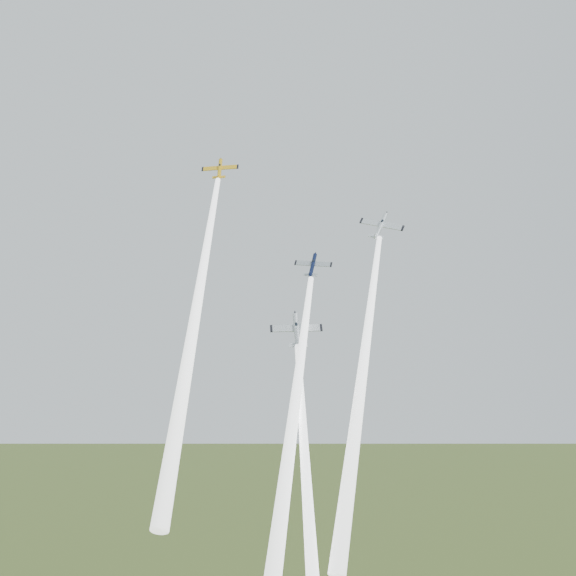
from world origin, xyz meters
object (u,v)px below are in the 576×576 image
object	(u,v)px
plane_navy	(313,265)
plane_silver_low	(297,330)
plane_yellow	(220,169)
plane_silver_right	(381,226)

from	to	relation	value
plane_navy	plane_silver_low	bearing A→B (deg)	-101.86
plane_navy	plane_silver_low	xyz separation A→B (m)	(-2.68, -6.84, -12.01)
plane_silver_low	plane_yellow	bearing A→B (deg)	134.09
plane_silver_right	plane_navy	bearing A→B (deg)	-134.96
plane_yellow	plane_silver_right	world-z (taller)	plane_yellow
plane_navy	plane_silver_low	size ratio (longest dim) A/B	0.77
plane_yellow	plane_silver_right	xyz separation A→B (m)	(30.01, 2.02, -10.67)
plane_yellow	plane_silver_low	xyz separation A→B (m)	(14.61, -12.07, -31.26)
plane_navy	plane_silver_right	distance (m)	16.96
plane_yellow	plane_silver_right	distance (m)	31.91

